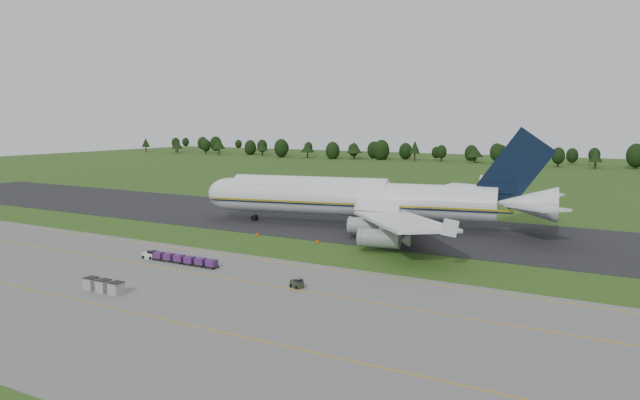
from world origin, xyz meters
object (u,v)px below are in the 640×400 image
Objects in this scene: aircraft at (361,198)px; utility_cart at (297,284)px; edge_markers at (286,238)px; baggage_train at (178,258)px; uld_row at (103,286)px.

utility_cart is at bearing -73.14° from aircraft.
aircraft is at bearing 74.39° from edge_markers.
baggage_train is 7.33× the size of utility_cart.
aircraft reaches higher than utility_cart.
aircraft is 49.93m from utility_cart.
baggage_train reaches higher than edge_markers.
edge_markers is (0.87, 42.18, -0.61)m from uld_row.
utility_cart is 0.15× the size of edge_markers.
baggage_train is at bearing -102.10° from aircraft.
baggage_train is (-9.62, -44.84, -5.27)m from aircraft.
edge_markers is (4.03, 24.86, -0.50)m from baggage_train.
baggage_train is 1.07× the size of edge_markers.
baggage_train is 2.34× the size of uld_row.
edge_markers is at bearing 80.79° from baggage_train.
uld_row reaches higher than edge_markers.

